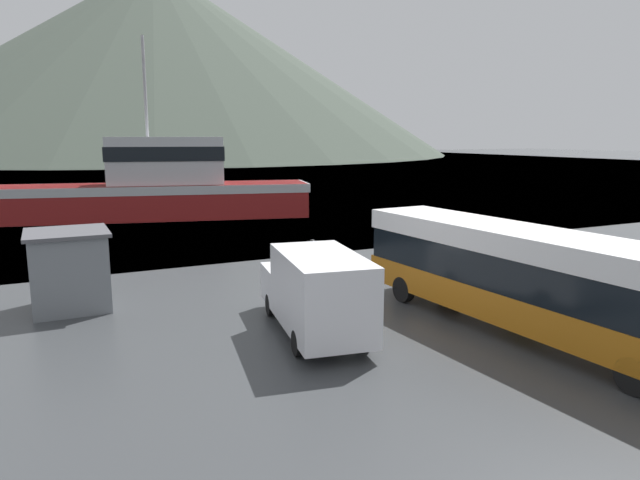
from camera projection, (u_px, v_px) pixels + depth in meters
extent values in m
plane|color=slate|center=(103.00, 161.00, 134.88)|extent=(240.00, 240.00, 0.00)
cone|color=#424C42|center=(157.00, 61.00, 182.76)|extent=(183.29, 183.29, 58.90)
cube|color=#B26614|center=(521.00, 302.00, 16.80)|extent=(3.16, 12.16, 0.92)
cube|color=black|center=(523.00, 270.00, 16.62)|extent=(3.10, 11.92, 1.05)
cube|color=white|center=(525.00, 241.00, 16.47)|extent=(3.16, 12.16, 0.66)
cube|color=black|center=(397.00, 243.00, 21.83)|extent=(2.12, 0.19, 1.42)
cylinder|color=black|center=(404.00, 289.00, 19.98)|extent=(0.36, 0.92, 0.90)
cylinder|color=black|center=(449.00, 282.00, 21.00)|extent=(0.36, 0.92, 0.90)
cylinder|color=black|center=(635.00, 376.00, 12.77)|extent=(0.36, 0.92, 0.90)
cube|color=silver|center=(321.00, 292.00, 15.99)|extent=(2.71, 4.39, 2.15)
cube|color=silver|center=(296.00, 283.00, 18.85)|extent=(2.32, 2.07, 1.18)
cube|color=black|center=(303.00, 260.00, 17.86)|extent=(1.74, 0.35, 0.75)
cylinder|color=black|center=(271.00, 305.00, 18.48)|extent=(0.33, 0.73, 0.70)
cylinder|color=black|center=(325.00, 300.00, 18.99)|extent=(0.33, 0.73, 0.70)
cylinder|color=black|center=(298.00, 343.00, 15.05)|extent=(0.33, 0.73, 0.70)
cylinder|color=black|center=(363.00, 336.00, 15.56)|extent=(0.33, 0.73, 0.70)
cube|color=maroon|center=(132.00, 202.00, 40.00)|extent=(24.78, 9.73, 2.42)
cube|color=silver|center=(131.00, 189.00, 39.84)|extent=(25.03, 9.83, 0.60)
cube|color=silver|center=(166.00, 161.00, 40.00)|extent=(8.30, 4.65, 3.28)
cube|color=black|center=(166.00, 154.00, 39.92)|extent=(8.47, 4.76, 0.99)
cylinder|color=#B2B2B7|center=(145.00, 87.00, 38.86)|extent=(0.20, 0.20, 6.73)
cube|color=olive|center=(528.00, 270.00, 22.46)|extent=(0.93, 1.09, 1.11)
cube|color=olive|center=(529.00, 254.00, 22.35)|extent=(1.02, 1.20, 0.12)
cube|color=slate|center=(69.00, 272.00, 19.06)|extent=(2.36, 2.42, 2.54)
cube|color=#4C4C51|center=(66.00, 233.00, 18.82)|extent=(2.59, 2.66, 0.12)
cylinder|color=black|center=(312.00, 252.00, 27.03)|extent=(0.31, 0.31, 0.67)
sphere|color=black|center=(312.00, 243.00, 26.95)|extent=(0.36, 0.36, 0.36)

